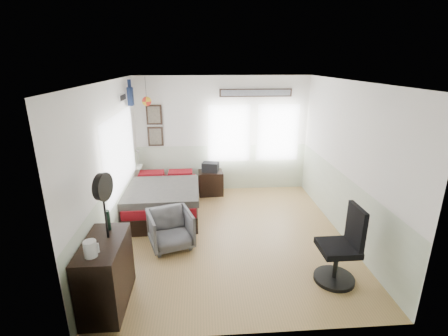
# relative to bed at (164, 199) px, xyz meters

# --- Properties ---
(ground_plane) EXTENTS (4.00, 4.50, 0.01)m
(ground_plane) POSITION_rel_bed_xyz_m (1.30, -1.02, -0.31)
(ground_plane) COLOR #9F7E4B
(room_shell) EXTENTS (4.02, 4.52, 2.71)m
(room_shell) POSITION_rel_bed_xyz_m (1.22, -0.83, 1.31)
(room_shell) COLOR white
(room_shell) RESTS_ON ground_plane
(wall_decor) EXTENTS (3.55, 1.32, 1.44)m
(wall_decor) POSITION_rel_bed_xyz_m (0.20, 0.94, 1.79)
(wall_decor) COLOR #312119
(wall_decor) RESTS_ON room_shell
(bed) EXTENTS (1.46, 1.99, 0.63)m
(bed) POSITION_rel_bed_xyz_m (0.00, 0.00, 0.00)
(bed) COLOR black
(bed) RESTS_ON ground_plane
(dresser) EXTENTS (0.48, 1.00, 0.90)m
(dresser) POSITION_rel_bed_xyz_m (-0.44, -2.64, 0.14)
(dresser) COLOR black
(dresser) RESTS_ON ground_plane
(armchair) EXTENTS (0.87, 0.88, 0.64)m
(armchair) POSITION_rel_bed_xyz_m (0.25, -1.31, 0.01)
(armchair) COLOR #5B5B5B
(armchair) RESTS_ON ground_plane
(nightstand) EXTENTS (0.58, 0.48, 0.56)m
(nightstand) POSITION_rel_bed_xyz_m (1.00, 0.92, -0.03)
(nightstand) COLOR black
(nightstand) RESTS_ON ground_plane
(task_chair) EXTENTS (0.57, 0.57, 1.15)m
(task_chair) POSITION_rel_bed_xyz_m (2.72, -2.40, 0.16)
(task_chair) COLOR black
(task_chair) RESTS_ON ground_plane
(kettle) EXTENTS (0.17, 0.14, 0.19)m
(kettle) POSITION_rel_bed_xyz_m (-0.47, -2.93, 0.69)
(kettle) COLOR silver
(kettle) RESTS_ON dresser
(bottle) EXTENTS (0.07, 0.07, 0.27)m
(bottle) POSITION_rel_bed_xyz_m (-0.44, -2.32, 0.73)
(bottle) COLOR black
(bottle) RESTS_ON dresser
(stand_fan) EXTENTS (0.16, 0.35, 0.86)m
(stand_fan) POSITION_rel_bed_xyz_m (-0.38, -2.52, 1.26)
(stand_fan) COLOR black
(stand_fan) RESTS_ON dresser
(black_bag) EXTENTS (0.42, 0.33, 0.22)m
(black_bag) POSITION_rel_bed_xyz_m (1.00, 0.92, 0.36)
(black_bag) COLOR black
(black_bag) RESTS_ON nightstand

